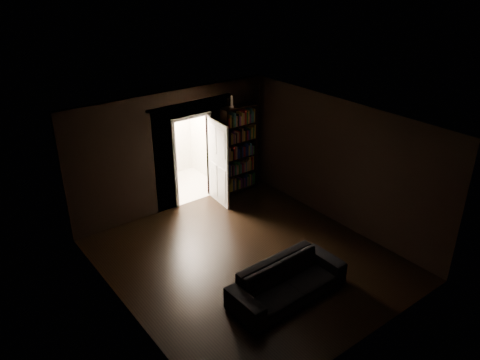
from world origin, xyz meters
The scene contains 9 objects.
ground centered at (0.00, 0.00, 0.00)m, with size 5.50×5.50×0.00m, color black.
room_walls centered at (-0.01, 1.07, 1.68)m, with size 5.02×5.61×2.84m.
kitchen_alcove centered at (0.50, 3.87, 1.21)m, with size 2.20×1.80×2.60m.
sofa centered at (-0.12, -1.25, 0.42)m, with size 2.16×0.94×0.83m, color black.
bookshelf centered at (1.74, 2.59, 1.10)m, with size 0.90×0.32×2.20m, color black.
refrigerator centered at (0.24, 4.09, 0.82)m, with size 0.74×0.68×1.65m, color silver.
door centered at (0.93, 2.31, 1.02)m, with size 0.85×0.05×2.05m, color white.
figurine centered at (1.52, 2.58, 2.35)m, with size 0.10×0.10×0.29m, color silver.
bottles centered at (0.22, 4.08, 1.77)m, with size 0.60×0.08×0.25m, color black.
Camera 1 is at (-4.75, -5.96, 5.42)m, focal length 35.00 mm.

